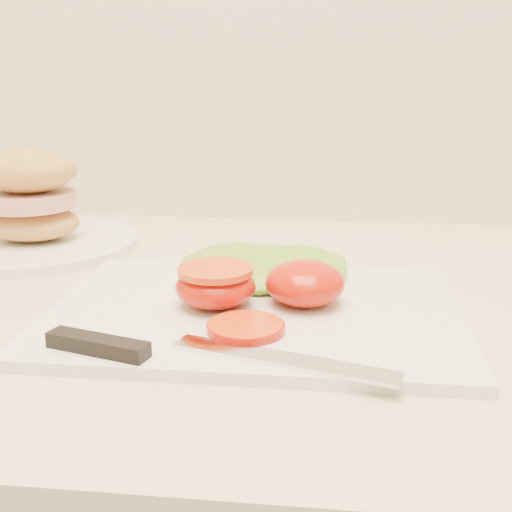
# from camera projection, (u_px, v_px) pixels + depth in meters

# --- Properties ---
(cutting_board) EXTENTS (0.36, 0.26, 0.01)m
(cutting_board) POSITION_uv_depth(u_px,v_px,m) (255.00, 312.00, 0.58)
(cutting_board) COLOR white
(cutting_board) RESTS_ON counter
(tomato_half_dome) EXTENTS (0.07, 0.07, 0.04)m
(tomato_half_dome) POSITION_uv_depth(u_px,v_px,m) (305.00, 283.00, 0.58)
(tomato_half_dome) COLOR red
(tomato_half_dome) RESTS_ON cutting_board
(tomato_half_cut) EXTENTS (0.07, 0.07, 0.04)m
(tomato_half_cut) POSITION_uv_depth(u_px,v_px,m) (216.00, 285.00, 0.57)
(tomato_half_cut) COLOR red
(tomato_half_cut) RESTS_ON cutting_board
(tomato_slice_0) EXTENTS (0.06, 0.06, 0.01)m
(tomato_slice_0) POSITION_uv_depth(u_px,v_px,m) (246.00, 327.00, 0.52)
(tomato_slice_0) COLOR #E84D0C
(tomato_slice_0) RESTS_ON cutting_board
(lettuce_leaf_0) EXTENTS (0.16, 0.13, 0.03)m
(lettuce_leaf_0) POSITION_uv_depth(u_px,v_px,m) (249.00, 268.00, 0.64)
(lettuce_leaf_0) COLOR #90B931
(lettuce_leaf_0) RESTS_ON cutting_board
(lettuce_leaf_1) EXTENTS (0.15, 0.13, 0.03)m
(lettuce_leaf_1) POSITION_uv_depth(u_px,v_px,m) (294.00, 268.00, 0.64)
(lettuce_leaf_1) COLOR #90B931
(lettuce_leaf_1) RESTS_ON cutting_board
(knife) EXTENTS (0.27, 0.07, 0.01)m
(knife) POSITION_uv_depth(u_px,v_px,m) (169.00, 350.00, 0.48)
(knife) COLOR silver
(knife) RESTS_ON cutting_board
(sandwich_plate) EXTENTS (0.25, 0.25, 0.12)m
(sandwich_plate) POSITION_uv_depth(u_px,v_px,m) (31.00, 213.00, 0.79)
(sandwich_plate) COLOR white
(sandwich_plate) RESTS_ON counter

